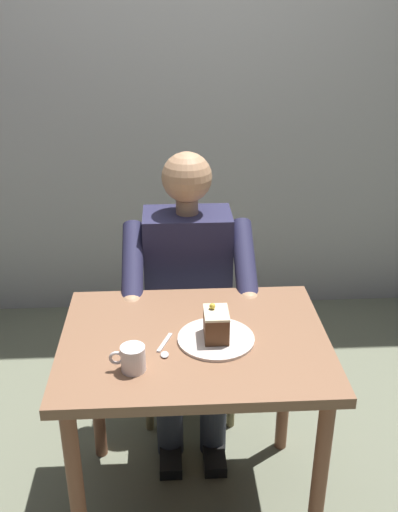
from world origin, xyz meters
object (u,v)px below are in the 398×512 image
object	(u,v)px
chair	(187,304)
cake_slice	(216,324)
coffee_cup	(132,358)
dining_table	(194,365)
dessert_spoon	(165,349)
seated_person	(189,295)

from	to	relation	value
chair	cake_slice	distance (m)	0.76
chair	coffee_cup	size ratio (longest dim) A/B	8.12
dining_table	dessert_spoon	bearing A→B (deg)	34.01
dining_table	dessert_spoon	size ratio (longest dim) A/B	6.25
cake_slice	chair	bearing A→B (deg)	-84.25
dining_table	chair	bearing A→B (deg)	-90.00
chair	seated_person	xyz separation A→B (m)	(0.00, 0.17, 0.14)
seated_person	dessert_spoon	xyz separation A→B (m)	(0.10, 0.57, 0.12)
dining_table	chair	distance (m)	0.69
dessert_spoon	chair	bearing A→B (deg)	-97.54
seated_person	cake_slice	xyz separation A→B (m)	(-0.07, 0.52, 0.17)
dining_table	cake_slice	distance (m)	0.18
chair	coffee_cup	distance (m)	0.91
seated_person	cake_slice	bearing A→B (deg)	97.66
coffee_cup	dessert_spoon	world-z (taller)	coffee_cup
chair	cake_slice	size ratio (longest dim) A/B	7.58
dining_table	seated_person	size ratio (longest dim) A/B	0.73
cake_slice	coffee_cup	distance (m)	0.30
chair	seated_person	bearing A→B (deg)	90.00
cake_slice	coffee_cup	world-z (taller)	cake_slice
coffee_cup	dessert_spoon	xyz separation A→B (m)	(-0.10, -0.10, -0.04)
dessert_spoon	dining_table	bearing A→B (deg)	-145.99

